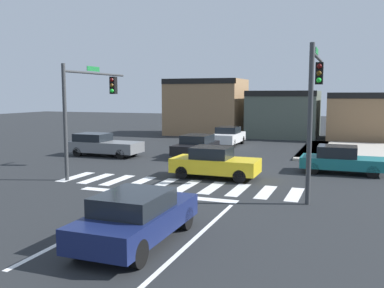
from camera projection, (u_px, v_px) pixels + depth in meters
ground_plane at (207, 168)px, 23.20m from camera, size 120.00×120.00×0.00m
crosswalk_near at (175, 185)px, 19.02m from camera, size 11.03×2.53×0.01m
lane_markings at (105, 242)px, 11.64m from camera, size 6.80×20.25×0.01m
bike_detector_marking at (171, 217)px, 14.06m from camera, size 1.05×1.05×0.01m
curb_corner_northeast at (370, 153)px, 28.99m from camera, size 10.00×10.60×0.15m
storefront_row at (280, 112)px, 40.08m from camera, size 23.49×5.98×5.48m
traffic_signal_southeast at (315, 93)px, 16.71m from camera, size 0.32×4.59×5.83m
traffic_signal_southwest at (89, 98)px, 21.47m from camera, size 0.32×5.47×5.42m
car_teal at (341, 160)px, 21.73m from camera, size 4.12×1.84×1.40m
car_black at (196, 146)px, 27.41m from camera, size 1.92×4.14×1.41m
car_yellow at (215, 163)px, 20.54m from camera, size 4.14×1.85×1.50m
car_gray at (103, 145)px, 27.90m from camera, size 4.68×1.92×1.45m
car_white at (228, 136)px, 33.57m from camera, size 1.87×4.12×1.47m
car_navy at (137, 217)px, 11.50m from camera, size 1.84×4.47×1.43m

